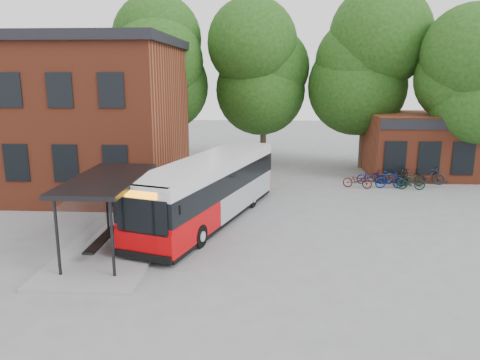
# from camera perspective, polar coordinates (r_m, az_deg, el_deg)

# --- Properties ---
(ground) EXTENTS (100.00, 100.00, 0.00)m
(ground) POSITION_cam_1_polar(r_m,az_deg,el_deg) (18.45, -0.91, -7.90)
(ground) COLOR slate
(station_building) EXTENTS (18.40, 10.40, 8.50)m
(station_building) POSITION_cam_1_polar(r_m,az_deg,el_deg) (29.94, -25.40, 7.24)
(station_building) COLOR brown
(station_building) RESTS_ON ground
(shop_row) EXTENTS (14.00, 6.20, 4.00)m
(shop_row) POSITION_cam_1_polar(r_m,az_deg,el_deg) (34.38, 26.87, 3.88)
(shop_row) COLOR brown
(shop_row) RESTS_ON ground
(bus_shelter) EXTENTS (3.60, 7.00, 2.90)m
(bus_shelter) POSITION_cam_1_polar(r_m,az_deg,el_deg) (17.95, -15.69, -4.11)
(bus_shelter) COLOR black
(bus_shelter) RESTS_ON ground
(bike_rail) EXTENTS (5.20, 0.10, 0.38)m
(bike_rail) POSITION_cam_1_polar(r_m,az_deg,el_deg) (29.05, 19.20, -0.50)
(bike_rail) COLOR black
(bike_rail) RESTS_ON ground
(tree_0) EXTENTS (7.92, 7.92, 11.00)m
(tree_0) POSITION_cam_1_polar(r_m,az_deg,el_deg) (34.02, -9.21, 10.94)
(tree_0) COLOR #193E10
(tree_0) RESTS_ON ground
(tree_1) EXTENTS (7.92, 7.92, 10.40)m
(tree_1) POSITION_cam_1_polar(r_m,az_deg,el_deg) (34.24, 2.90, 10.59)
(tree_1) COLOR #193E10
(tree_1) RESTS_ON ground
(tree_2) EXTENTS (7.92, 7.92, 11.00)m
(tree_2) POSITION_cam_1_polar(r_m,az_deg,el_deg) (33.89, 15.02, 10.67)
(tree_2) COLOR #193E10
(tree_2) RESTS_ON ground
(tree_3) EXTENTS (7.04, 7.04, 9.28)m
(tree_3) POSITION_cam_1_polar(r_m,az_deg,el_deg) (31.52, 25.41, 8.17)
(tree_3) COLOR #193E10
(tree_3) RESTS_ON ground
(city_bus) EXTENTS (5.68, 11.39, 2.84)m
(city_bus) POSITION_cam_1_polar(r_m,az_deg,el_deg) (21.03, -3.72, -1.26)
(city_bus) COLOR #C50306
(city_bus) RESTS_ON ground
(bicycle_0) EXTENTS (1.78, 1.10, 0.88)m
(bicycle_0) POSITION_cam_1_polar(r_m,az_deg,el_deg) (28.13, 14.12, -0.06)
(bicycle_0) COLOR #510D0B
(bicycle_0) RESTS_ON ground
(bicycle_1) EXTENTS (1.72, 0.60, 1.01)m
(bicycle_1) POSITION_cam_1_polar(r_m,az_deg,el_deg) (28.54, 17.78, 0.03)
(bicycle_1) COLOR navy
(bicycle_1) RESTS_ON ground
(bicycle_2) EXTENTS (1.80, 0.87, 0.91)m
(bicycle_2) POSITION_cam_1_polar(r_m,az_deg,el_deg) (29.44, 15.60, 0.45)
(bicycle_2) COLOR #061256
(bicycle_2) RESTS_ON ground
(bicycle_3) EXTENTS (1.61, 0.61, 0.94)m
(bicycle_3) POSITION_cam_1_polar(r_m,az_deg,el_deg) (28.57, 20.13, -0.21)
(bicycle_3) COLOR black
(bicycle_3) RESTS_ON ground
(bicycle_4) EXTENTS (1.96, 1.21, 0.97)m
(bicycle_4) POSITION_cam_1_polar(r_m,az_deg,el_deg) (29.54, 18.23, 0.37)
(bicycle_4) COLOR #302823
(bicycle_4) RESTS_ON ground
(bicycle_5) EXTENTS (1.80, 0.66, 1.06)m
(bicycle_5) POSITION_cam_1_polar(r_m,az_deg,el_deg) (29.49, 20.11, 0.30)
(bicycle_5) COLOR black
(bicycle_5) RESTS_ON ground
(bicycle_7) EXTENTS (1.91, 1.08, 1.10)m
(bicycle_7) POSITION_cam_1_polar(r_m,az_deg,el_deg) (30.44, 22.05, 0.56)
(bicycle_7) COLOR #242429
(bicycle_7) RESTS_ON ground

